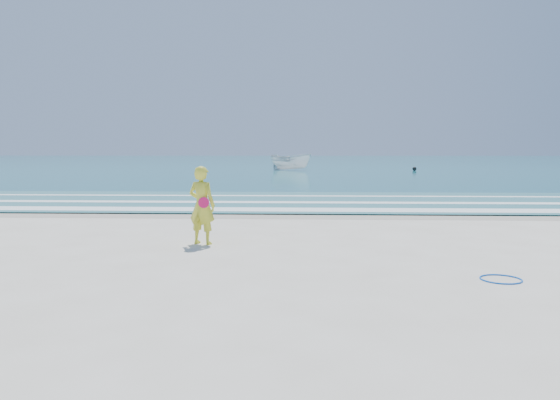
{
  "coord_description": "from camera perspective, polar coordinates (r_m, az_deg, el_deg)",
  "views": [
    {
      "loc": [
        0.52,
        -10.34,
        2.33
      ],
      "look_at": [
        -0.13,
        4.0,
        1.0
      ],
      "focal_mm": 35.0,
      "sensor_mm": 36.0,
      "label": 1
    }
  ],
  "objects": [
    {
      "name": "foam_near",
      "position": [
        20.78,
        1.16,
        -1.01
      ],
      "size": [
        400.0,
        1.4,
        0.01
      ],
      "primitive_type": "cube",
      "color": "white",
      "rests_on": "shallow"
    },
    {
      "name": "foam_mid",
      "position": [
        23.66,
        1.34,
        -0.24
      ],
      "size": [
        400.0,
        0.9,
        0.01
      ],
      "primitive_type": "cube",
      "color": "white",
      "rests_on": "shallow"
    },
    {
      "name": "hoop",
      "position": [
        10.64,
        22.08,
        -7.67
      ],
      "size": [
        0.81,
        0.81,
        0.03
      ],
      "primitive_type": "torus",
      "rotation": [
        0.0,
        0.0,
        0.11
      ],
      "color": "blue",
      "rests_on": "ground"
    },
    {
      "name": "ground",
      "position": [
        10.62,
        -0.28,
        -7.38
      ],
      "size": [
        400.0,
        400.0,
        0.0
      ],
      "primitive_type": "plane",
      "color": "silver",
      "rests_on": "ground"
    },
    {
      "name": "woman",
      "position": [
        13.54,
        -8.16,
        -0.54
      ],
      "size": [
        0.82,
        0.68,
        1.93
      ],
      "color": "yellow",
      "rests_on": "ground"
    },
    {
      "name": "buoy",
      "position": [
        61.01,
        13.87,
        3.18
      ],
      "size": [
        0.45,
        0.45,
        0.45
      ],
      "primitive_type": "sphere",
      "color": "black",
      "rests_on": "ocean"
    },
    {
      "name": "ocean",
      "position": [
        115.37,
        2.36,
        4.13
      ],
      "size": [
        400.0,
        190.0,
        0.04
      ],
      "primitive_type": "cube",
      "color": "#19727F",
      "rests_on": "ground"
    },
    {
      "name": "wet_sand",
      "position": [
        19.49,
        1.06,
        -1.57
      ],
      "size": [
        400.0,
        2.4,
        0.0
      ],
      "primitive_type": "cube",
      "color": "#B2A893",
      "rests_on": "ground"
    },
    {
      "name": "shallow",
      "position": [
        24.46,
        1.38,
        -0.08
      ],
      "size": [
        400.0,
        10.0,
        0.01
      ],
      "primitive_type": "cube",
      "color": "#59B7AD",
      "rests_on": "ocean"
    },
    {
      "name": "foam_far",
      "position": [
        26.95,
        1.49,
        0.44
      ],
      "size": [
        400.0,
        0.6,
        0.01
      ],
      "primitive_type": "cube",
      "color": "white",
      "rests_on": "shallow"
    },
    {
      "name": "boat",
      "position": [
        60.93,
        1.13,
        4.03
      ],
      "size": [
        5.3,
        3.71,
        1.92
      ],
      "primitive_type": "imported",
      "rotation": [
        0.0,
        0.0,
        1.16
      ],
      "color": "silver",
      "rests_on": "ocean"
    }
  ]
}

